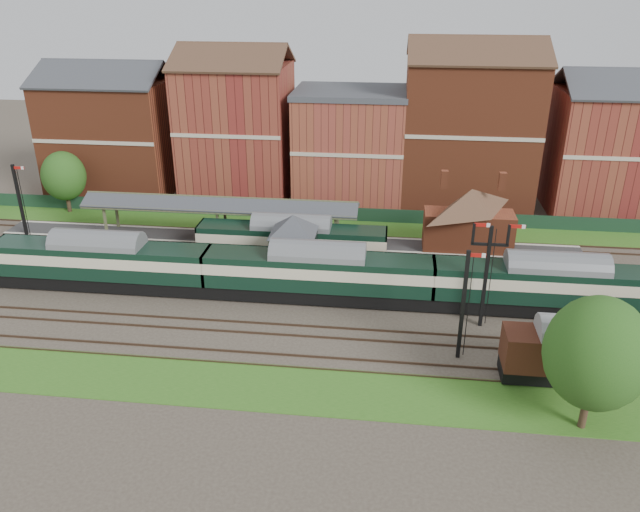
# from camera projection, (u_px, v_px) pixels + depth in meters

# --- Properties ---
(ground) EXTENTS (160.00, 160.00, 0.00)m
(ground) POSITION_uv_depth(u_px,v_px,m) (325.00, 300.00, 50.29)
(ground) COLOR #473D33
(ground) RESTS_ON ground
(grass_back) EXTENTS (90.00, 4.50, 0.06)m
(grass_back) POSITION_uv_depth(u_px,v_px,m) (342.00, 227.00, 64.75)
(grass_back) COLOR #2D6619
(grass_back) RESTS_ON ground
(grass_front) EXTENTS (90.00, 5.00, 0.06)m
(grass_front) POSITION_uv_depth(u_px,v_px,m) (303.00, 390.00, 39.42)
(grass_front) COLOR #2D6619
(grass_front) RESTS_ON ground
(fence) EXTENTS (90.00, 0.12, 1.50)m
(fence) POSITION_uv_depth(u_px,v_px,m) (344.00, 214.00, 66.26)
(fence) COLOR #193823
(fence) RESTS_ON ground
(platform) EXTENTS (55.00, 3.40, 1.00)m
(platform) POSITION_uv_depth(u_px,v_px,m) (284.00, 244.00, 59.45)
(platform) COLOR #2D2D2D
(platform) RESTS_ON ground
(signal_box) EXTENTS (5.40, 5.40, 6.00)m
(signal_box) POSITION_uv_depth(u_px,v_px,m) (294.00, 246.00, 52.24)
(signal_box) COLOR #627553
(signal_box) RESTS_ON ground
(brick_hut) EXTENTS (3.20, 2.64, 2.94)m
(brick_hut) POSITION_uv_depth(u_px,v_px,m) (388.00, 273.00, 52.19)
(brick_hut) COLOR maroon
(brick_hut) RESTS_ON ground
(station_building) EXTENTS (8.10, 8.10, 5.90)m
(station_building) POSITION_uv_depth(u_px,v_px,m) (469.00, 218.00, 56.17)
(station_building) COLOR brown
(station_building) RESTS_ON platform
(canopy) EXTENTS (26.00, 3.89, 4.08)m
(canopy) POSITION_uv_depth(u_px,v_px,m) (220.00, 201.00, 58.42)
(canopy) COLOR #525A38
(canopy) RESTS_ON platform
(semaphore_bracket) EXTENTS (3.60, 0.25, 8.18)m
(semaphore_bracket) POSITION_uv_depth(u_px,v_px,m) (487.00, 270.00, 44.80)
(semaphore_bracket) COLOR black
(semaphore_bracket) RESTS_ON ground
(semaphore_platform_end) EXTENTS (1.23, 0.25, 8.00)m
(semaphore_platform_end) POSITION_uv_depth(u_px,v_px,m) (21.00, 204.00, 59.08)
(semaphore_platform_end) COLOR black
(semaphore_platform_end) RESTS_ON ground
(semaphore_siding) EXTENTS (1.23, 0.25, 8.00)m
(semaphore_siding) POSITION_uv_depth(u_px,v_px,m) (464.00, 304.00, 41.15)
(semaphore_siding) COLOR black
(semaphore_siding) RESTS_ON ground
(town_backdrop) EXTENTS (69.00, 10.00, 16.00)m
(town_backdrop) POSITION_uv_depth(u_px,v_px,m) (348.00, 140.00, 70.03)
(town_backdrop) COLOR brown
(town_backdrop) RESTS_ON ground
(dmu_train) EXTENTS (54.21, 2.85, 4.16)m
(dmu_train) POSITION_uv_depth(u_px,v_px,m) (318.00, 273.00, 49.34)
(dmu_train) COLOR black
(dmu_train) RESTS_ON ground
(platform_railcar) EXTENTS (16.90, 2.67, 3.89)m
(platform_railcar) POSITION_uv_depth(u_px,v_px,m) (292.00, 241.00, 55.63)
(platform_railcar) COLOR black
(platform_railcar) RESTS_ON ground
(goods_van_a) EXTENTS (5.99, 2.60, 3.63)m
(goods_van_a) POSITION_uv_depth(u_px,v_px,m) (551.00, 353.00, 39.60)
(goods_van_a) COLOR black
(goods_van_a) RESTS_ON ground
(tree_far) EXTENTS (5.73, 5.73, 8.36)m
(tree_far) POSITION_uv_depth(u_px,v_px,m) (597.00, 353.00, 34.12)
(tree_far) COLOR #382619
(tree_far) RESTS_ON ground
(tree_back) EXTENTS (4.65, 4.65, 6.80)m
(tree_back) POSITION_uv_depth(u_px,v_px,m) (64.00, 176.00, 67.37)
(tree_back) COLOR #382619
(tree_back) RESTS_ON ground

